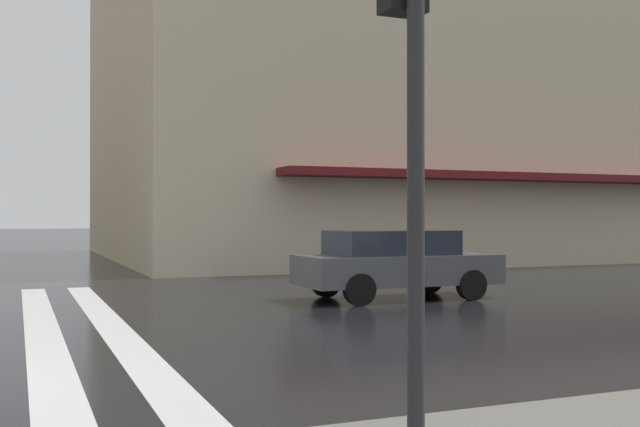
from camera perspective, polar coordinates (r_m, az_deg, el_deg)
The scene contains 3 objects.
haussmann_block_corner at distance 34.47m, azimuth 4.81°, elevation 12.20°, with size 20.08×23.74×18.67m.
traffic_signal_post at distance 5.29m, azimuth 6.72°, elevation 12.89°, with size 0.44×0.30×3.80m.
car_dark_grey at distance 15.36m, azimuth 5.82°, elevation -3.73°, with size 1.85×4.10×1.41m.
Camera 1 is at (-8.03, -1.51, 1.67)m, focal length 41.66 mm.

